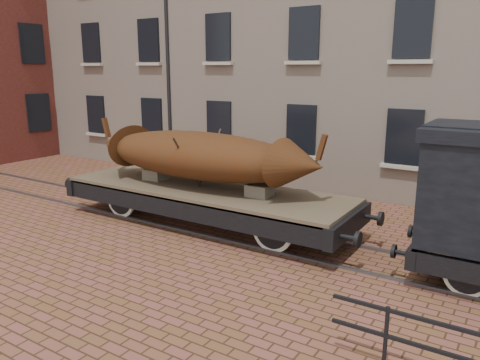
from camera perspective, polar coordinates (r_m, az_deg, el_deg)
The scene contains 4 objects.
ground at distance 11.65m, azimuth 7.87°, elevation -8.06°, with size 90.00×90.00×0.00m, color brown.
rail_track at distance 11.64m, azimuth 7.88°, elevation -7.92°, with size 30.00×1.52×0.06m.
flatcar_wagon at distance 12.85m, azimuth -4.35°, elevation -1.82°, with size 9.29×2.52×1.40m.
iron_boat at distance 12.71m, azimuth -5.03°, elevation 3.05°, with size 7.29×2.12×1.71m.
Camera 1 is at (4.44, -9.91, 4.22)m, focal length 35.00 mm.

